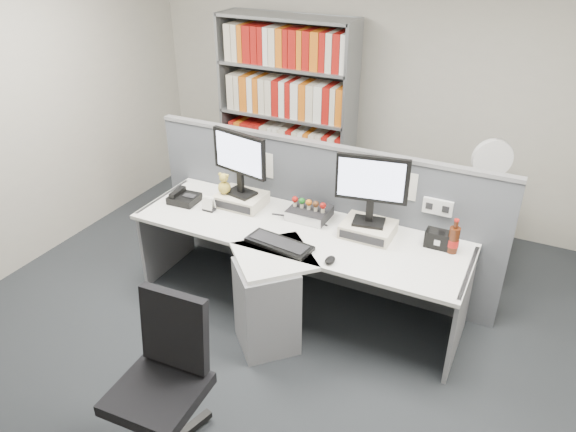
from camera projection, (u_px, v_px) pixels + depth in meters
The scene contains 21 objects.
ground at pixel (248, 369), 3.90m from camera, with size 5.50×5.50×0.00m, color #2B2E32.
room_shell at pixel (236, 129), 3.03m from camera, with size 5.04×5.54×2.72m.
partition at pixel (320, 214), 4.56m from camera, with size 3.00×0.08×1.27m.
desk at pixel (285, 273), 4.14m from camera, with size 2.60×1.20×0.72m.
monitor_riser_left at pixel (241, 199), 4.52m from camera, with size 0.38×0.31×0.10m.
monitor_riser_right at pixel (368, 229), 4.09m from camera, with size 0.38×0.31×0.10m.
monitor_left at pixel (239, 158), 4.35m from camera, with size 0.52×0.21×0.53m.
monitor_right at pixel (372, 184), 3.92m from camera, with size 0.52×0.21×0.54m.
desktop_pc at pixel (309, 213), 4.34m from camera, with size 0.31×0.28×0.08m.
figurines at pixel (309, 203), 4.28m from camera, with size 0.29×0.05×0.09m.
keyboard at pixel (279, 244), 3.98m from camera, with size 0.52×0.25×0.03m.
mouse at pixel (330, 260), 3.78m from camera, with size 0.07×0.11×0.04m, color black.
desk_phone at pixel (184, 198), 4.57m from camera, with size 0.24×0.22×0.10m.
desk_calendar at pixel (209, 205), 4.44m from camera, with size 0.10×0.08×0.12m.
plush_toy at pixel (224, 185), 4.47m from camera, with size 0.10×0.10×0.18m.
speaker at pixel (439, 239), 3.94m from camera, with size 0.19×0.11×0.13m, color black.
cola_bottle at pixel (453, 240), 3.86m from camera, with size 0.08×0.08×0.27m.
shelving_unit at pixel (287, 118), 5.69m from camera, with size 1.41×0.40×2.00m.
filing_cabinet at pixel (477, 236), 4.83m from camera, with size 0.45×0.61×0.70m.
desk_fan at pixel (492, 163), 4.49m from camera, with size 0.32×0.21×0.55m.
office_chair at pixel (165, 377), 3.09m from camera, with size 0.65×0.67×1.01m.
Camera 1 is at (1.54, -2.46, 2.83)m, focal length 34.18 mm.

